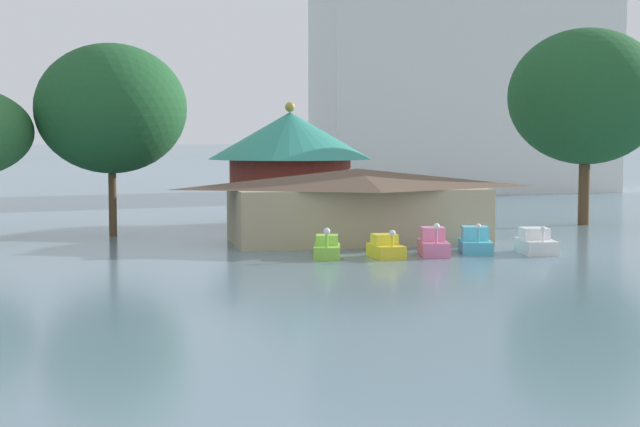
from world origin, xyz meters
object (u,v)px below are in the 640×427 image
pedal_boat_pink (433,244)px  background_building_block (462,70)px  pedal_boat_cyan (475,242)px  pedal_boat_white (536,243)px  pedal_boat_yellow (386,248)px  pedal_boat_lime (327,248)px  green_roof_pavilion (290,161)px  shoreline_tree_right (586,97)px  shoreline_tree_mid (111,109)px  boathouse (357,204)px

pedal_boat_pink → background_building_block: background_building_block is taller
pedal_boat_cyan → background_building_block: (20.85, 57.69, 13.38)m
pedal_boat_white → background_building_block: background_building_block is taller
pedal_boat_yellow → pedal_boat_cyan: size_ratio=0.79×
pedal_boat_lime → green_roof_pavilion: bearing=-171.5°
pedal_boat_pink → pedal_boat_cyan: (2.62, 0.75, -0.04)m
pedal_boat_white → background_building_block: (17.84, 58.73, 13.39)m
pedal_boat_cyan → shoreline_tree_right: shoreline_tree_right is taller
pedal_boat_white → shoreline_tree_mid: (-21.90, 14.15, 7.39)m
pedal_boat_lime → pedal_boat_cyan: size_ratio=0.95×
pedal_boat_yellow → boathouse: size_ratio=0.15×
boathouse → shoreline_tree_mid: 16.57m
pedal_boat_pink → green_roof_pavilion: bearing=-156.1°
pedal_boat_cyan → shoreline_tree_right: bearing=150.6°
pedal_boat_lime → green_roof_pavilion: green_roof_pavilion is taller
boathouse → green_roof_pavilion: (-1.85, 11.44, 2.29)m
pedal_boat_pink → pedal_boat_white: size_ratio=0.95×
shoreline_tree_right → background_building_block: 44.46m
pedal_boat_white → green_roof_pavilion: 21.51m
pedal_boat_yellow → background_building_block: bearing=153.8°
pedal_boat_lime → pedal_boat_pink: bearing=100.9°
pedal_boat_lime → boathouse: 7.77m
pedal_boat_lime → background_building_block: bearing=166.7°
pedal_boat_lime → green_roof_pavilion: (1.50, 18.22, 4.08)m
pedal_boat_cyan → boathouse: (-4.91, 6.26, 1.72)m
pedal_boat_cyan → boathouse: 8.13m
green_roof_pavilion → shoreline_tree_mid: (-12.13, -4.60, 3.38)m
boathouse → green_roof_pavilion: 11.81m
pedal_boat_lime → background_building_block: 66.46m
pedal_boat_pink → pedal_boat_lime: bearing=-81.0°
pedal_boat_yellow → pedal_boat_pink: 2.71m
pedal_boat_yellow → shoreline_tree_right: size_ratio=0.17×
pedal_boat_yellow → pedal_boat_cyan: (5.30, 1.13, 0.06)m
boathouse → pedal_boat_cyan: bearing=-51.9°
pedal_boat_lime → boathouse: boathouse is taller
pedal_boat_cyan → background_building_block: background_building_block is taller
pedal_boat_white → green_roof_pavilion: (-9.77, 18.74, 4.01)m
pedal_boat_pink → boathouse: boathouse is taller
green_roof_pavilion → shoreline_tree_right: shoreline_tree_right is taller
boathouse → shoreline_tree_right: size_ratio=1.14×
pedal_boat_pink → pedal_boat_white: (5.63, -0.30, -0.04)m
pedal_boat_yellow → pedal_boat_white: 8.31m
pedal_boat_yellow → shoreline_tree_right: 25.77m
shoreline_tree_mid → background_building_block: background_building_block is taller
shoreline_tree_mid → shoreline_tree_right: size_ratio=0.87×
pedal_boat_pink → pedal_boat_cyan: size_ratio=0.95×
pedal_boat_pink → shoreline_tree_right: bearing=143.6°
pedal_boat_pink → background_building_block: 64.37m
pedal_boat_yellow → pedal_boat_cyan: bearing=99.8°
shoreline_tree_mid → shoreline_tree_right: bearing=1.7°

